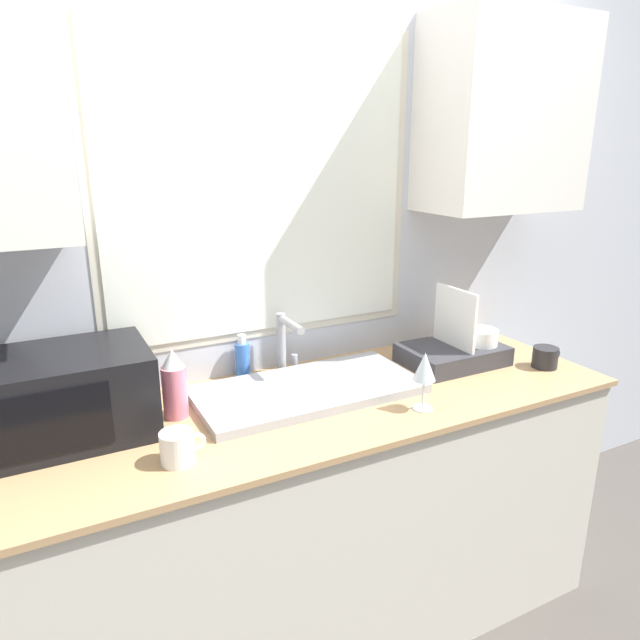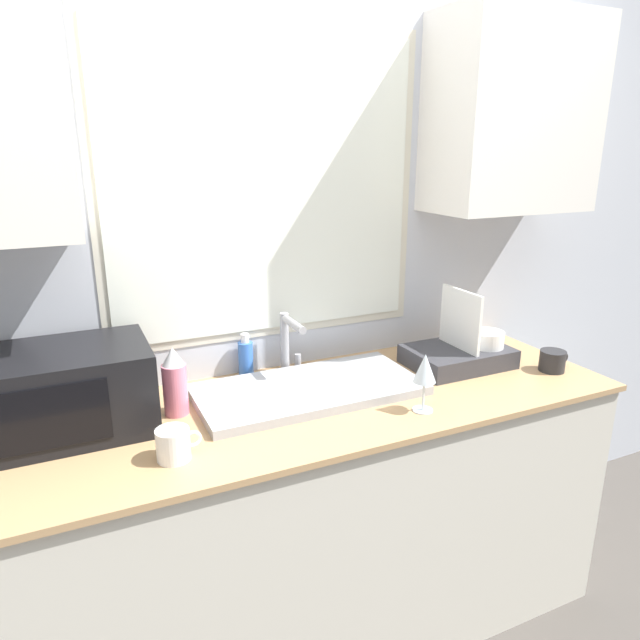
{
  "view_description": "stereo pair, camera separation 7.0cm",
  "coord_description": "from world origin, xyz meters",
  "px_view_note": "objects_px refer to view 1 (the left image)",
  "views": [
    {
      "loc": [
        -0.73,
        -1.17,
        1.68
      ],
      "look_at": [
        0.03,
        0.3,
        1.17
      ],
      "focal_mm": 32.0,
      "sensor_mm": 36.0,
      "label": 1
    },
    {
      "loc": [
        -0.67,
        -1.21,
        1.68
      ],
      "look_at": [
        0.03,
        0.3,
        1.17
      ],
      "focal_mm": 32.0,
      "sensor_mm": 36.0,
      "label": 2
    }
  ],
  "objects_px": {
    "mug_near_sink": "(178,447)",
    "spray_bottle": "(174,385)",
    "soap_bottle": "(243,359)",
    "dish_rack": "(456,350)",
    "faucet": "(286,339)",
    "microwave": "(54,397)",
    "wine_glass": "(425,368)"
  },
  "relations": [
    {
      "from": "faucet",
      "to": "dish_rack",
      "type": "distance_m",
      "value": 0.65
    },
    {
      "from": "dish_rack",
      "to": "spray_bottle",
      "type": "bearing_deg",
      "value": 177.76
    },
    {
      "from": "microwave",
      "to": "dish_rack",
      "type": "relative_size",
      "value": 1.4
    },
    {
      "from": "faucet",
      "to": "microwave",
      "type": "relative_size",
      "value": 0.43
    },
    {
      "from": "spray_bottle",
      "to": "microwave",
      "type": "bearing_deg",
      "value": 175.68
    },
    {
      "from": "mug_near_sink",
      "to": "wine_glass",
      "type": "relative_size",
      "value": 0.64
    },
    {
      "from": "soap_bottle",
      "to": "wine_glass",
      "type": "distance_m",
      "value": 0.65
    },
    {
      "from": "spray_bottle",
      "to": "mug_near_sink",
      "type": "distance_m",
      "value": 0.28
    },
    {
      "from": "microwave",
      "to": "mug_near_sink",
      "type": "relative_size",
      "value": 4.31
    },
    {
      "from": "faucet",
      "to": "spray_bottle",
      "type": "height_order",
      "value": "faucet"
    },
    {
      "from": "microwave",
      "to": "dish_rack",
      "type": "xyz_separation_m",
      "value": [
        1.37,
        -0.07,
        -0.07
      ]
    },
    {
      "from": "faucet",
      "to": "soap_bottle",
      "type": "relative_size",
      "value": 1.41
    },
    {
      "from": "faucet",
      "to": "mug_near_sink",
      "type": "xyz_separation_m",
      "value": [
        -0.49,
        -0.41,
        -0.09
      ]
    },
    {
      "from": "faucet",
      "to": "mug_near_sink",
      "type": "bearing_deg",
      "value": -139.8
    },
    {
      "from": "microwave",
      "to": "soap_bottle",
      "type": "distance_m",
      "value": 0.64
    },
    {
      "from": "dish_rack",
      "to": "wine_glass",
      "type": "height_order",
      "value": "dish_rack"
    },
    {
      "from": "faucet",
      "to": "spray_bottle",
      "type": "bearing_deg",
      "value": -160.91
    },
    {
      "from": "microwave",
      "to": "spray_bottle",
      "type": "height_order",
      "value": "microwave"
    },
    {
      "from": "faucet",
      "to": "soap_bottle",
      "type": "xyz_separation_m",
      "value": [
        -0.14,
        0.05,
        -0.07
      ]
    },
    {
      "from": "faucet",
      "to": "dish_rack",
      "type": "relative_size",
      "value": 0.6
    },
    {
      "from": "microwave",
      "to": "soap_bottle",
      "type": "height_order",
      "value": "microwave"
    },
    {
      "from": "mug_near_sink",
      "to": "wine_glass",
      "type": "height_order",
      "value": "wine_glass"
    },
    {
      "from": "spray_bottle",
      "to": "soap_bottle",
      "type": "distance_m",
      "value": 0.35
    },
    {
      "from": "faucet",
      "to": "wine_glass",
      "type": "bearing_deg",
      "value": -59.61
    },
    {
      "from": "microwave",
      "to": "mug_near_sink",
      "type": "height_order",
      "value": "microwave"
    },
    {
      "from": "faucet",
      "to": "soap_bottle",
      "type": "distance_m",
      "value": 0.17
    },
    {
      "from": "microwave",
      "to": "mug_near_sink",
      "type": "xyz_separation_m",
      "value": [
        0.27,
        -0.29,
        -0.08
      ]
    },
    {
      "from": "spray_bottle",
      "to": "dish_rack",
      "type": "bearing_deg",
      "value": -2.24
    },
    {
      "from": "microwave",
      "to": "wine_glass",
      "type": "distance_m",
      "value": 1.07
    },
    {
      "from": "soap_bottle",
      "to": "microwave",
      "type": "bearing_deg",
      "value": -164.11
    },
    {
      "from": "mug_near_sink",
      "to": "spray_bottle",
      "type": "bearing_deg",
      "value": 77.34
    },
    {
      "from": "soap_bottle",
      "to": "wine_glass",
      "type": "height_order",
      "value": "wine_glass"
    }
  ]
}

